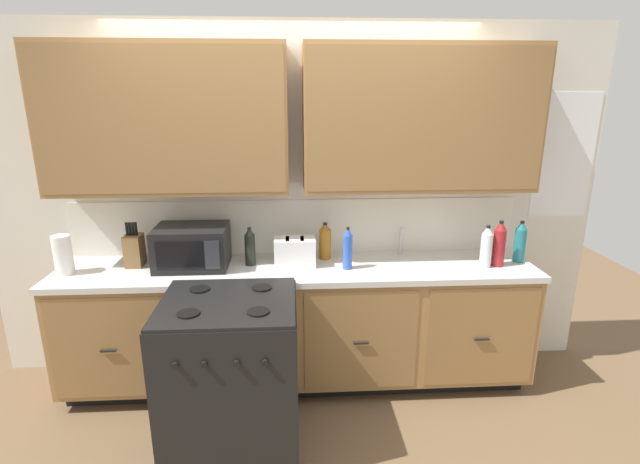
{
  "coord_description": "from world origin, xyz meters",
  "views": [
    {
      "loc": [
        -0.03,
        -2.75,
        2.03
      ],
      "look_at": [
        0.15,
        0.27,
        1.15
      ],
      "focal_mm": 26.53,
      "sensor_mm": 36.0,
      "label": 1
    }
  ],
  "objects_px": {
    "bottle_teal": "(520,242)",
    "bottle_blue": "(348,249)",
    "paper_towel_roll": "(63,255)",
    "toaster": "(295,252)",
    "bottle_amber": "(325,241)",
    "bottle_clear": "(486,247)",
    "stove_range": "(232,375)",
    "bottle_dark": "(250,247)",
    "bottle_red": "(499,244)",
    "knife_block": "(134,250)",
    "microwave": "(192,247)"
  },
  "relations": [
    {
      "from": "bottle_clear",
      "to": "microwave",
      "type": "bearing_deg",
      "value": 176.33
    },
    {
      "from": "toaster",
      "to": "bottle_clear",
      "type": "distance_m",
      "value": 1.3
    },
    {
      "from": "bottle_teal",
      "to": "bottle_dark",
      "type": "bearing_deg",
      "value": 178.56
    },
    {
      "from": "toaster",
      "to": "bottle_blue",
      "type": "xyz_separation_m",
      "value": [
        0.35,
        -0.09,
        0.05
      ]
    },
    {
      "from": "microwave",
      "to": "bottle_dark",
      "type": "xyz_separation_m",
      "value": [
        0.39,
        0.01,
        -0.01
      ]
    },
    {
      "from": "knife_block",
      "to": "paper_towel_roll",
      "type": "xyz_separation_m",
      "value": [
        -0.41,
        -0.13,
        0.01
      ]
    },
    {
      "from": "paper_towel_roll",
      "to": "bottle_blue",
      "type": "bearing_deg",
      "value": -0.52
    },
    {
      "from": "stove_range",
      "to": "bottle_red",
      "type": "distance_m",
      "value": 1.95
    },
    {
      "from": "knife_block",
      "to": "paper_towel_roll",
      "type": "relative_size",
      "value": 1.19
    },
    {
      "from": "microwave",
      "to": "bottle_clear",
      "type": "relative_size",
      "value": 1.65
    },
    {
      "from": "bottle_amber",
      "to": "bottle_blue",
      "type": "distance_m",
      "value": 0.25
    },
    {
      "from": "bottle_dark",
      "to": "bottle_red",
      "type": "bearing_deg",
      "value": -4.16
    },
    {
      "from": "stove_range",
      "to": "knife_block",
      "type": "xyz_separation_m",
      "value": [
        -0.71,
        0.71,
        0.55
      ]
    },
    {
      "from": "knife_block",
      "to": "bottle_teal",
      "type": "distance_m",
      "value": 2.67
    },
    {
      "from": "knife_block",
      "to": "bottle_teal",
      "type": "bearing_deg",
      "value": -1.55
    },
    {
      "from": "bottle_red",
      "to": "stove_range",
      "type": "bearing_deg",
      "value": -162.46
    },
    {
      "from": "bottle_red",
      "to": "bottle_amber",
      "type": "height_order",
      "value": "bottle_red"
    },
    {
      "from": "stove_range",
      "to": "bottle_clear",
      "type": "relative_size",
      "value": 3.26
    },
    {
      "from": "stove_range",
      "to": "bottle_amber",
      "type": "relative_size",
      "value": 3.57
    },
    {
      "from": "paper_towel_roll",
      "to": "bottle_red",
      "type": "relative_size",
      "value": 0.82
    },
    {
      "from": "knife_block",
      "to": "bottle_teal",
      "type": "xyz_separation_m",
      "value": [
        2.67,
        -0.07,
        0.03
      ]
    },
    {
      "from": "paper_towel_roll",
      "to": "bottle_blue",
      "type": "xyz_separation_m",
      "value": [
        1.86,
        -0.02,
        0.01
      ]
    },
    {
      "from": "bottle_clear",
      "to": "bottle_amber",
      "type": "height_order",
      "value": "bottle_clear"
    },
    {
      "from": "paper_towel_roll",
      "to": "stove_range",
      "type": "bearing_deg",
      "value": -27.21
    },
    {
      "from": "microwave",
      "to": "bottle_red",
      "type": "bearing_deg",
      "value": -3.08
    },
    {
      "from": "bottle_dark",
      "to": "bottle_blue",
      "type": "height_order",
      "value": "bottle_blue"
    },
    {
      "from": "toaster",
      "to": "knife_block",
      "type": "relative_size",
      "value": 0.9
    },
    {
      "from": "stove_range",
      "to": "bottle_red",
      "type": "xyz_separation_m",
      "value": [
        1.77,
        0.56,
        0.59
      ]
    },
    {
      "from": "bottle_teal",
      "to": "bottle_blue",
      "type": "bearing_deg",
      "value": -176.65
    },
    {
      "from": "microwave",
      "to": "bottle_teal",
      "type": "height_order",
      "value": "bottle_teal"
    },
    {
      "from": "bottle_clear",
      "to": "bottle_red",
      "type": "xyz_separation_m",
      "value": [
        0.09,
        0.02,
        0.01
      ]
    },
    {
      "from": "paper_towel_roll",
      "to": "bottle_amber",
      "type": "height_order",
      "value": "bottle_amber"
    },
    {
      "from": "knife_block",
      "to": "bottle_clear",
      "type": "bearing_deg",
      "value": -3.91
    },
    {
      "from": "bottle_blue",
      "to": "microwave",
      "type": "bearing_deg",
      "value": 174.14
    },
    {
      "from": "knife_block",
      "to": "paper_towel_roll",
      "type": "distance_m",
      "value": 0.43
    },
    {
      "from": "microwave",
      "to": "paper_towel_roll",
      "type": "bearing_deg",
      "value": -173.61
    },
    {
      "from": "toaster",
      "to": "bottle_amber",
      "type": "distance_m",
      "value": 0.25
    },
    {
      "from": "paper_towel_roll",
      "to": "bottle_teal",
      "type": "xyz_separation_m",
      "value": [
        3.08,
        0.05,
        0.01
      ]
    },
    {
      "from": "microwave",
      "to": "bottle_amber",
      "type": "relative_size",
      "value": 1.8
    },
    {
      "from": "stove_range",
      "to": "bottle_amber",
      "type": "bearing_deg",
      "value": 52.53
    },
    {
      "from": "microwave",
      "to": "paper_towel_roll",
      "type": "distance_m",
      "value": 0.82
    },
    {
      "from": "bottle_clear",
      "to": "bottle_blue",
      "type": "distance_m",
      "value": 0.94
    },
    {
      "from": "bottle_red",
      "to": "bottle_clear",
      "type": "bearing_deg",
      "value": -170.57
    },
    {
      "from": "bottle_teal",
      "to": "bottle_clear",
      "type": "bearing_deg",
      "value": -161.74
    },
    {
      "from": "toaster",
      "to": "bottle_dark",
      "type": "distance_m",
      "value": 0.31
    },
    {
      "from": "toaster",
      "to": "knife_block",
      "type": "distance_m",
      "value": 1.1
    },
    {
      "from": "stove_range",
      "to": "knife_block",
      "type": "bearing_deg",
      "value": 135.31
    },
    {
      "from": "stove_range",
      "to": "bottle_clear",
      "type": "height_order",
      "value": "bottle_clear"
    },
    {
      "from": "microwave",
      "to": "bottle_red",
      "type": "height_order",
      "value": "bottle_red"
    },
    {
      "from": "toaster",
      "to": "bottle_dark",
      "type": "xyz_separation_m",
      "value": [
        -0.31,
        0.03,
        0.03
      ]
    }
  ]
}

